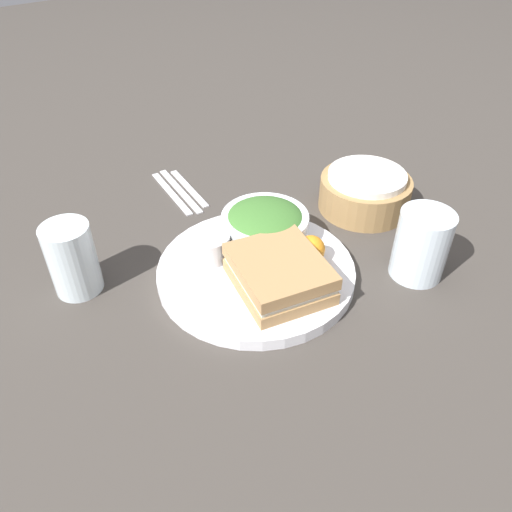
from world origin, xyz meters
name	(u,v)px	position (x,y,z in m)	size (l,w,h in m)	color
ground_plane	(256,276)	(0.00, 0.00, 0.00)	(4.00, 4.00, 0.00)	#3D3833
plate	(256,271)	(0.00, 0.00, 0.01)	(0.29, 0.29, 0.02)	silver
sandwich	(280,273)	(0.05, 0.00, 0.04)	(0.16, 0.14, 0.05)	#A37A4C
salad_bowl	(265,224)	(-0.05, 0.05, 0.05)	(0.14, 0.14, 0.06)	white
dressing_cup	(210,246)	(-0.06, -0.04, 0.04)	(0.06, 0.06, 0.04)	#B7B7BC
orange_wedge	(311,249)	(0.04, 0.07, 0.04)	(0.04, 0.04, 0.04)	orange
drink_glass	(421,245)	(0.14, 0.20, 0.05)	(0.08, 0.08, 0.11)	silver
bread_basket	(365,191)	(-0.03, 0.27, 0.03)	(0.16, 0.16, 0.07)	#997547
fork	(171,193)	(-0.28, 0.01, 0.00)	(0.17, 0.01, 0.01)	silver
knife	(180,190)	(-0.28, 0.03, 0.00)	(0.17, 0.01, 0.01)	silver
spoon	(189,188)	(-0.28, 0.05, 0.00)	(0.15, 0.01, 0.01)	silver
water_glass	(72,259)	(-0.13, -0.22, 0.05)	(0.07, 0.07, 0.11)	silver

